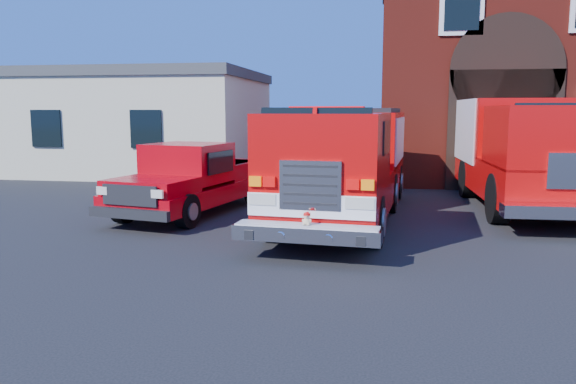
% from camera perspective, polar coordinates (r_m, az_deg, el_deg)
% --- Properties ---
extents(ground, '(100.00, 100.00, 0.00)m').
position_cam_1_polar(ground, '(11.00, 1.05, -5.82)').
color(ground, black).
rests_on(ground, ground).
extents(parking_stripe_far, '(0.12, 3.00, 0.01)m').
position_cam_1_polar(parking_stripe_far, '(18.42, 24.97, -0.84)').
color(parking_stripe_far, yellow).
rests_on(parking_stripe_far, ground).
extents(fire_station, '(15.20, 10.20, 8.45)m').
position_cam_1_polar(fire_station, '(25.67, 26.87, 10.94)').
color(fire_station, maroon).
rests_on(fire_station, ground).
extents(side_building, '(10.20, 8.20, 4.35)m').
position_cam_1_polar(side_building, '(25.81, -14.72, 6.98)').
color(side_building, beige).
rests_on(side_building, ground).
extents(fire_engine, '(3.25, 9.15, 2.76)m').
position_cam_1_polar(fire_engine, '(14.12, 5.95, 3.17)').
color(fire_engine, black).
rests_on(fire_engine, ground).
extents(pickup_truck, '(3.08, 5.91, 1.84)m').
position_cam_1_polar(pickup_truck, '(14.94, -9.56, 1.22)').
color(pickup_truck, black).
rests_on(pickup_truck, ground).
extents(secondary_truck, '(3.12, 9.34, 3.01)m').
position_cam_1_polar(secondary_truck, '(17.45, 22.39, 4.25)').
color(secondary_truck, black).
rests_on(secondary_truck, ground).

